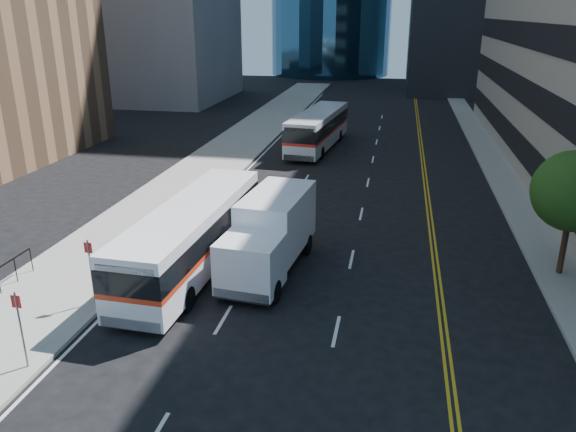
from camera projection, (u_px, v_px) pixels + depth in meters
The scene contains 7 objects.
ground at pixel (313, 364), 17.32m from camera, with size 160.00×160.00×0.00m, color black.
sidewalk_west at pixel (225, 155), 42.23m from camera, with size 5.00×90.00×0.15m, color gray.
sidewalk_east at pixel (496, 168), 38.72m from camera, with size 2.00×90.00×0.15m, color gray.
street_tree at pixel (574, 191), 21.82m from camera, with size 3.20×3.20×5.10m.
bus_front at pixel (193, 235), 23.15m from camera, with size 2.85×11.13×2.85m.
bus_rear at pixel (318, 128), 44.09m from camera, with size 3.57×11.39×2.89m.
box_truck at pixel (270, 234), 22.96m from camera, with size 2.89×6.77×3.15m.
Camera 1 is at (2.07, -14.58, 10.23)m, focal length 35.00 mm.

